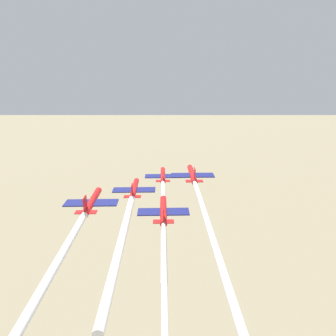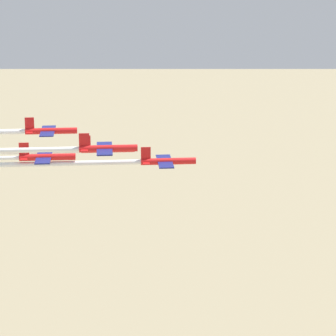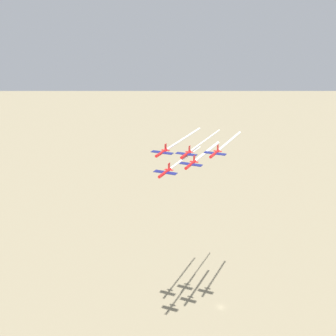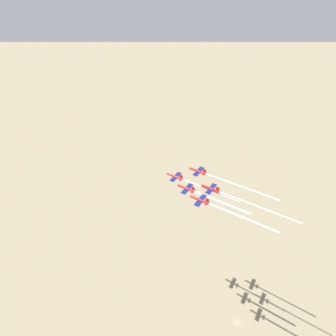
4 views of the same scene
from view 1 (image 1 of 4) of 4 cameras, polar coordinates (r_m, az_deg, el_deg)
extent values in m
cylinder|color=red|center=(75.45, -1.11, -1.57)|extent=(8.75, 8.58, 1.34)
cube|color=navy|center=(74.76, -1.11, -1.76)|extent=(9.20, 9.33, 0.22)
cube|color=red|center=(70.65, -1.11, -1.57)|extent=(1.51, 1.48, 2.67)
cube|color=red|center=(71.25, -1.10, -2.83)|extent=(3.67, 3.71, 0.15)
cylinder|color=red|center=(64.41, -7.33, -4.48)|extent=(8.75, 8.58, 1.34)
cube|color=navy|center=(63.75, -7.39, -4.74)|extent=(9.20, 9.33, 0.22)
cube|color=red|center=(59.65, -7.82, -4.71)|extent=(1.51, 1.48, 2.67)
cube|color=red|center=(60.33, -7.75, -6.17)|extent=(3.67, 3.71, 0.15)
cylinder|color=red|center=(63.10, 5.27, -1.35)|extent=(8.75, 8.58, 1.34)
cube|color=navy|center=(62.42, 5.35, -1.58)|extent=(9.20, 9.33, 0.22)
cube|color=red|center=(58.34, 5.80, -1.33)|extent=(1.51, 1.48, 2.67)
cube|color=red|center=(58.93, 5.75, -2.85)|extent=(3.67, 3.71, 0.15)
cylinder|color=red|center=(53.98, -16.16, -6.94)|extent=(8.75, 8.58, 1.34)
cube|color=navy|center=(53.35, -16.35, -7.28)|extent=(9.20, 9.33, 0.22)
cube|color=red|center=(49.39, -17.60, -7.44)|extent=(1.51, 1.48, 2.67)
cube|color=red|center=(50.13, -17.41, -9.15)|extent=(3.67, 3.71, 0.15)
cylinder|color=red|center=(53.13, -1.01, -9.12)|extent=(8.75, 8.58, 1.34)
cube|color=navy|center=(52.49, -1.01, -9.50)|extent=(9.20, 9.33, 0.22)
cube|color=red|center=(48.39, -0.99, -9.87)|extent=(1.51, 1.48, 2.67)
cube|color=red|center=(49.21, -0.98, -11.57)|extent=(3.67, 3.71, 0.15)
cylinder|color=white|center=(53.66, -1.00, -10.49)|extent=(27.12, 26.49, 0.99)
cylinder|color=white|center=(45.24, -10.16, -15.52)|extent=(24.52, 23.97, 1.31)
cylinder|color=white|center=(39.10, 9.78, -15.12)|extent=(31.59, 30.85, 0.95)
cylinder|color=white|center=(35.46, -26.24, -23.45)|extent=(26.69, 26.07, 1.12)
camera|label=2|loc=(163.41, 70.45, 11.75)|focal=85.00mm
camera|label=3|loc=(255.02, -21.18, 26.70)|focal=50.00mm
camera|label=4|loc=(132.06, -100.48, 32.51)|focal=28.00mm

